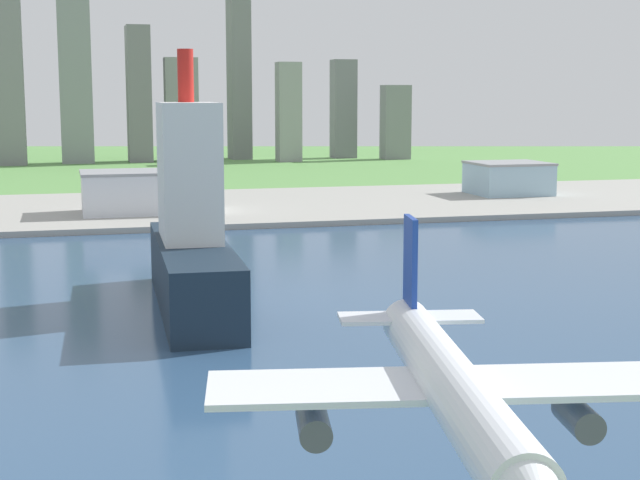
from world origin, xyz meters
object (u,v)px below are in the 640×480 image
(cargo_ship, at_px, (191,234))
(warehouse_main, at_px, (145,191))
(warehouse_annex, at_px, (508,178))
(airplane_landing, at_px, (452,388))

(cargo_ship, distance_m, warehouse_main, 181.65)
(cargo_ship, relative_size, warehouse_main, 1.54)
(warehouse_annex, bearing_deg, airplane_landing, -116.33)
(warehouse_annex, bearing_deg, warehouse_main, -170.53)
(airplane_landing, distance_m, warehouse_main, 358.02)
(airplane_landing, relative_size, warehouse_annex, 1.17)
(warehouse_annex, bearing_deg, cargo_ship, -131.58)
(cargo_ship, bearing_deg, warehouse_annex, 48.42)
(airplane_landing, height_order, warehouse_main, airplane_landing)
(cargo_ship, bearing_deg, warehouse_main, 88.92)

